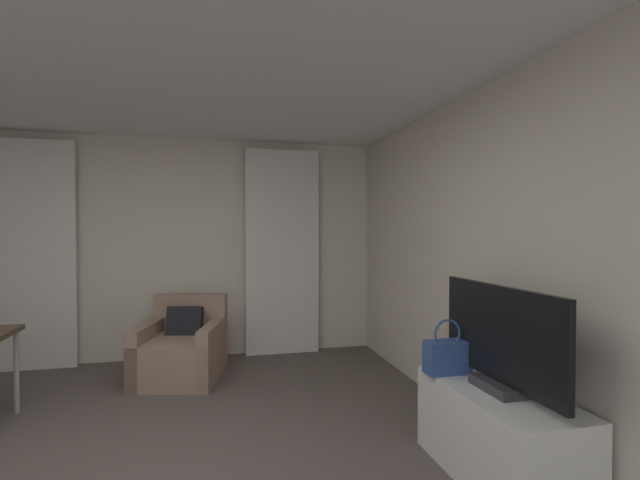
{
  "coord_description": "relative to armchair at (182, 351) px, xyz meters",
  "views": [
    {
      "loc": [
        0.53,
        -2.55,
        1.52
      ],
      "look_at": [
        1.47,
        1.33,
        1.43
      ],
      "focal_mm": 25.21,
      "sensor_mm": 36.0,
      "label": 1
    }
  ],
  "objects": [
    {
      "name": "wall_window",
      "position": [
        -0.23,
        0.82,
        1.02
      ],
      "size": [
        5.12,
        0.06,
        2.6
      ],
      "color": "beige",
      "rests_on": "ground"
    },
    {
      "name": "wall_right",
      "position": [
        2.3,
        -2.21,
        1.02
      ],
      "size": [
        0.06,
        6.12,
        2.6
      ],
      "color": "beige",
      "rests_on": "ground"
    },
    {
      "name": "armchair",
      "position": [
        0.0,
        0.0,
        0.0
      ],
      "size": [
        0.95,
        1.03,
        0.82
      ],
      "color": "#997A66",
      "rests_on": "ground"
    },
    {
      "name": "curtain_right_panel",
      "position": [
        1.15,
        0.69,
        0.97
      ],
      "size": [
        0.9,
        0.06,
        2.5
      ],
      "color": "silver",
      "rests_on": "ground"
    },
    {
      "name": "handbag_primary",
      "position": [
        1.85,
        -2.04,
        0.39
      ],
      "size": [
        0.3,
        0.14,
        0.37
      ],
      "color": "#335193",
      "rests_on": "tv_console"
    },
    {
      "name": "tv_console",
      "position": [
        1.98,
        -2.4,
        -0.01
      ],
      "size": [
        0.52,
        1.1,
        0.55
      ],
      "color": "white",
      "rests_on": "ground"
    },
    {
      "name": "curtain_left_panel",
      "position": [
        -1.6,
        0.69,
        0.97
      ],
      "size": [
        0.9,
        0.06,
        2.5
      ],
      "color": "silver",
      "rests_on": "ground"
    },
    {
      "name": "tv_flatscreen",
      "position": [
        1.98,
        -2.41,
        0.57
      ],
      "size": [
        0.2,
        1.12,
        0.63
      ],
      "color": "#333338",
      "rests_on": "tv_console"
    },
    {
      "name": "ceiling",
      "position": [
        -0.23,
        -2.21,
        2.35
      ],
      "size": [
        5.12,
        6.12,
        0.06
      ],
      "primitive_type": "cube",
      "color": "white",
      "rests_on": "wall_left"
    }
  ]
}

